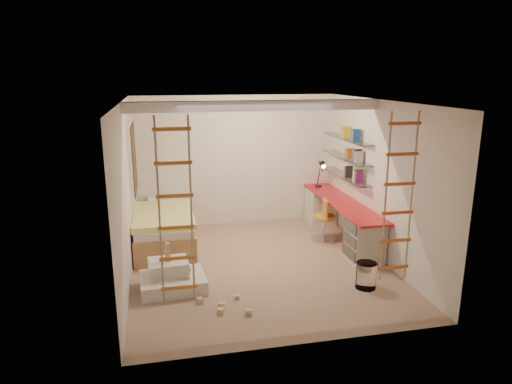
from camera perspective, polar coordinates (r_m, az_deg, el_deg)
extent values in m
plane|color=#967A61|center=(7.44, 0.49, -9.18)|extent=(4.50, 4.50, 0.00)
cube|color=white|center=(7.12, 0.00, 10.73)|extent=(4.00, 0.18, 0.16)
cube|color=white|center=(8.29, -15.27, 4.00)|extent=(0.06, 1.15, 1.35)
cube|color=#4C2D1E|center=(8.29, -14.99, 4.02)|extent=(0.02, 1.00, 1.20)
cylinder|color=white|center=(6.84, 13.59, -10.09)|extent=(0.30, 0.30, 0.38)
cube|color=red|center=(8.45, 10.72, -1.26)|extent=(0.55, 2.80, 0.04)
cube|color=beige|center=(9.53, 8.09, -1.68)|extent=(0.52, 0.55, 0.71)
cube|color=beige|center=(7.69, 13.45, -5.93)|extent=(0.52, 0.55, 0.71)
cube|color=#4C4742|center=(7.50, 11.70, -4.30)|extent=(0.02, 0.50, 0.18)
cube|color=#4C4742|center=(7.57, 11.61, -5.87)|extent=(0.02, 0.50, 0.18)
cube|color=#4C4742|center=(7.65, 11.53, -7.42)|extent=(0.02, 0.50, 0.18)
cube|color=white|center=(8.67, 11.01, 2.00)|extent=(0.25, 1.80, 0.01)
cube|color=white|center=(8.60, 11.12, 4.27)|extent=(0.25, 1.80, 0.01)
cube|color=white|center=(8.55, 11.24, 6.58)|extent=(0.25, 1.80, 0.01)
cube|color=#AD7F51|center=(8.35, -11.39, -5.12)|extent=(1.00, 2.00, 0.45)
cube|color=white|center=(8.26, -11.48, -3.25)|extent=(0.95, 1.95, 0.12)
cube|color=yellow|center=(8.08, -11.51, -2.83)|extent=(1.02, 1.60, 0.10)
cube|color=white|center=(8.99, -11.61, -1.00)|extent=(0.55, 0.35, 0.12)
cylinder|color=black|center=(9.45, 7.79, 0.74)|extent=(0.14, 0.14, 0.02)
cylinder|color=black|center=(9.41, 7.83, 1.87)|extent=(0.02, 0.15, 0.36)
cylinder|color=black|center=(9.27, 8.09, 3.24)|extent=(0.02, 0.27, 0.20)
cone|color=black|center=(9.15, 8.36, 3.40)|extent=(0.12, 0.14, 0.15)
cylinder|color=#FFEABF|center=(9.12, 8.44, 3.17)|extent=(0.08, 0.04, 0.08)
cylinder|color=#BF8A24|center=(8.42, 8.50, -3.12)|extent=(0.47, 0.47, 0.06)
cube|color=orange|center=(8.35, 8.68, -1.96)|extent=(0.09, 0.32, 0.29)
cylinder|color=silver|center=(8.49, 8.45, -4.45)|extent=(0.06, 0.06, 0.41)
cylinder|color=silver|center=(8.56, 8.39, -5.90)|extent=(0.54, 0.54, 0.05)
cube|color=silver|center=(6.76, -10.34, -11.06)|extent=(0.95, 0.76, 0.20)
cube|color=silver|center=(6.75, -10.90, -9.21)|extent=(0.58, 0.49, 0.20)
cube|color=#CCB284|center=(6.70, -10.96, -8.11)|extent=(0.09, 0.09, 0.08)
cube|color=#CCB284|center=(6.67, -10.99, -7.51)|extent=(0.07, 0.07, 0.07)
cube|color=#CCB284|center=(6.64, -11.03, -6.75)|extent=(0.06, 0.06, 0.12)
cube|color=#CCB284|center=(6.58, -8.58, -10.46)|extent=(0.06, 0.06, 0.06)
cube|color=#CCB284|center=(6.82, -8.39, -9.52)|extent=(0.06, 0.06, 0.06)
cube|color=#CCB284|center=(6.54, -12.47, -10.79)|extent=(0.06, 0.06, 0.06)
cube|color=#CCB284|center=(6.08, -4.42, -14.62)|extent=(0.07, 0.07, 0.07)
cube|color=#CCB284|center=(6.04, -0.96, -14.79)|extent=(0.07, 0.07, 0.07)
cube|color=#CCB284|center=(6.20, -4.30, -14.02)|extent=(0.07, 0.07, 0.07)
cube|color=#CCB284|center=(6.41, -2.40, -12.96)|extent=(0.07, 0.07, 0.07)
cube|color=#CCB284|center=(6.36, -7.01, -13.31)|extent=(0.07, 0.07, 0.07)
cube|color=#8C1E7F|center=(8.65, 11.05, 2.75)|extent=(0.14, 0.52, 0.22)
cube|color=#1E722D|center=(8.58, 11.16, 5.03)|extent=(0.14, 0.52, 0.22)
cube|color=yellow|center=(8.53, 11.28, 7.35)|extent=(0.14, 0.52, 0.22)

